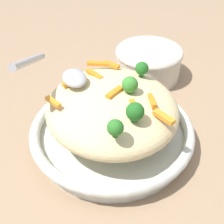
# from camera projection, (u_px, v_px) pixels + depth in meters

# --- Properties ---
(ground_plane) EXTENTS (2.40, 2.40, 0.00)m
(ground_plane) POSITION_uv_depth(u_px,v_px,m) (112.00, 142.00, 0.58)
(ground_plane) COLOR #9E7F60
(serving_bowl) EXTENTS (0.30, 0.30, 0.04)m
(serving_bowl) POSITION_uv_depth(u_px,v_px,m) (112.00, 133.00, 0.56)
(serving_bowl) COLOR silver
(serving_bowl) RESTS_ON ground_plane
(pasta_mound) EXTENTS (0.24, 0.23, 0.08)m
(pasta_mound) POSITION_uv_depth(u_px,v_px,m) (112.00, 108.00, 0.53)
(pasta_mound) COLOR beige
(pasta_mound) RESTS_ON serving_bowl
(carrot_piece_0) EXTENTS (0.03, 0.04, 0.01)m
(carrot_piece_0) POSITION_uv_depth(u_px,v_px,m) (98.00, 63.00, 0.58)
(carrot_piece_0) COLOR orange
(carrot_piece_0) RESTS_ON pasta_mound
(carrot_piece_1) EXTENTS (0.02, 0.03, 0.01)m
(carrot_piece_1) POSITION_uv_depth(u_px,v_px,m) (71.00, 82.00, 0.53)
(carrot_piece_1) COLOR orange
(carrot_piece_1) RESTS_ON pasta_mound
(carrot_piece_2) EXTENTS (0.04, 0.03, 0.01)m
(carrot_piece_2) POSITION_uv_depth(u_px,v_px,m) (77.00, 77.00, 0.54)
(carrot_piece_2) COLOR orange
(carrot_piece_2) RESTS_ON pasta_mound
(carrot_piece_3) EXTENTS (0.03, 0.03, 0.01)m
(carrot_piece_3) POSITION_uv_depth(u_px,v_px,m) (114.00, 92.00, 0.49)
(carrot_piece_3) COLOR orange
(carrot_piece_3) RESTS_ON pasta_mound
(carrot_piece_4) EXTENTS (0.03, 0.02, 0.01)m
(carrot_piece_4) POSITION_uv_depth(u_px,v_px,m) (53.00, 102.00, 0.49)
(carrot_piece_4) COLOR orange
(carrot_piece_4) RESTS_ON pasta_mound
(carrot_piece_5) EXTENTS (0.03, 0.01, 0.01)m
(carrot_piece_5) POSITION_uv_depth(u_px,v_px,m) (152.00, 101.00, 0.49)
(carrot_piece_5) COLOR orange
(carrot_piece_5) RESTS_ON pasta_mound
(carrot_piece_6) EXTENTS (0.03, 0.03, 0.01)m
(carrot_piece_6) POSITION_uv_depth(u_px,v_px,m) (112.00, 65.00, 0.58)
(carrot_piece_6) COLOR orange
(carrot_piece_6) RESTS_ON pasta_mound
(carrot_piece_7) EXTENTS (0.04, 0.02, 0.01)m
(carrot_piece_7) POSITION_uv_depth(u_px,v_px,m) (164.00, 117.00, 0.46)
(carrot_piece_7) COLOR orange
(carrot_piece_7) RESTS_ON pasta_mound
(carrot_piece_8) EXTENTS (0.04, 0.02, 0.01)m
(carrot_piece_8) POSITION_uv_depth(u_px,v_px,m) (95.00, 74.00, 0.55)
(carrot_piece_8) COLOR orange
(carrot_piece_8) RESTS_ON pasta_mound
(carrot_piece_9) EXTENTS (0.03, 0.01, 0.01)m
(carrot_piece_9) POSITION_uv_depth(u_px,v_px,m) (134.00, 106.00, 0.48)
(carrot_piece_9) COLOR orange
(carrot_piece_9) RESTS_ON pasta_mound
(broccoli_floret_0) EXTENTS (0.03, 0.03, 0.03)m
(broccoli_floret_0) POSITION_uv_depth(u_px,v_px,m) (130.00, 85.00, 0.49)
(broccoli_floret_0) COLOR #377928
(broccoli_floret_0) RESTS_ON pasta_mound
(broccoli_floret_1) EXTENTS (0.03, 0.03, 0.03)m
(broccoli_floret_1) POSITION_uv_depth(u_px,v_px,m) (135.00, 112.00, 0.45)
(broccoli_floret_1) COLOR #205B1C
(broccoli_floret_1) RESTS_ON pasta_mound
(broccoli_floret_2) EXTENTS (0.02, 0.02, 0.03)m
(broccoli_floret_2) POSITION_uv_depth(u_px,v_px,m) (115.00, 128.00, 0.42)
(broccoli_floret_2) COLOR #296820
(broccoli_floret_2) RESTS_ON pasta_mound
(broccoli_floret_3) EXTENTS (0.02, 0.02, 0.03)m
(broccoli_floret_3) POSITION_uv_depth(u_px,v_px,m) (142.00, 69.00, 0.54)
(broccoli_floret_3) COLOR #205B1C
(broccoli_floret_3) RESTS_ON pasta_mound
(serving_spoon) EXTENTS (0.14, 0.12, 0.07)m
(serving_spoon) POSITION_uv_depth(u_px,v_px,m) (59.00, 72.00, 0.51)
(serving_spoon) COLOR #B7B7BC
(serving_spoon) RESTS_ON pasta_mound
(companion_bowl) EXTENTS (0.16, 0.16, 0.07)m
(companion_bowl) POSITION_uv_depth(u_px,v_px,m) (148.00, 62.00, 0.73)
(companion_bowl) COLOR beige
(companion_bowl) RESTS_ON ground_plane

